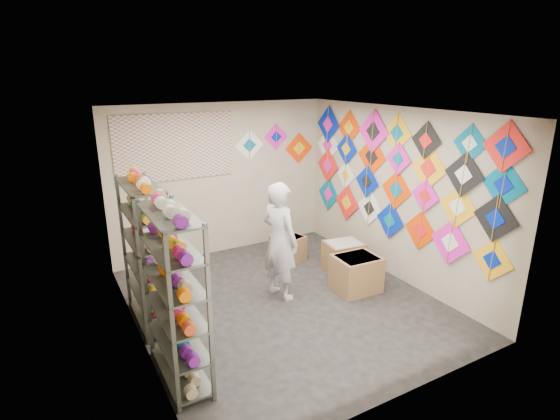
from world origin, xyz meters
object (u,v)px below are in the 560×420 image
shelf_rack_front (175,298)px  carton_c (288,248)px  shelf_rack_back (146,254)px  carton_a (356,273)px  carton_b (344,256)px  shopkeeper (280,241)px

shelf_rack_front → carton_c: shelf_rack_front is taller
shelf_rack_front → shelf_rack_back: 1.30m
carton_a → carton_b: bearing=71.1°
shelf_rack_back → carton_c: 2.82m
carton_a → carton_b: 0.71m
carton_b → carton_c: size_ratio=1.19×
shelf_rack_back → shopkeeper: bearing=-7.8°
carton_a → shopkeeper: bearing=162.8°
shelf_rack_back → carton_c: (2.59, 0.83, -0.73)m
shelf_rack_back → carton_b: shelf_rack_back is taller
shopkeeper → carton_b: bearing=-95.6°
shelf_rack_back → carton_a: shelf_rack_back is taller
shelf_rack_front → carton_c: bearing=39.5°
shopkeeper → carton_a: (1.10, -0.40, -0.60)m
carton_c → carton_a: bearing=-94.2°
shelf_rack_front → carton_c: (2.59, 2.13, -0.73)m
shelf_rack_back → shopkeeper: (1.82, -0.25, -0.08)m
shelf_rack_back → shopkeeper: 1.84m
shelf_rack_back → carton_c: size_ratio=3.73×
shopkeeper → carton_c: size_ratio=3.42×
shelf_rack_back → carton_b: bearing=0.1°
carton_b → carton_c: (-0.59, 0.83, -0.02)m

